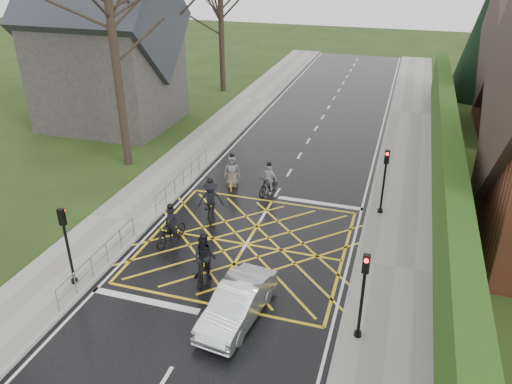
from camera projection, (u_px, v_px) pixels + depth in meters
The scene contains 21 objects.
ground at pixel (246, 244), 20.75m from camera, with size 120.00×120.00×0.00m, color black.
road at pixel (246, 244), 20.75m from camera, with size 9.00×80.00×0.01m, color black.
sidewalk_right at pixel (394, 268), 19.13m from camera, with size 3.00×80.00×0.15m, color gray.
sidewalk_left at pixel (119, 221), 22.31m from camera, with size 3.00×80.00×0.15m, color gray.
stone_wall at pixel (441, 199), 23.66m from camera, with size 0.50×38.00×0.70m, color slate.
hedge at pixel (447, 165), 22.87m from camera, with size 0.90×38.00×2.80m, color #19380F.
conifer at pixel (487, 33), 37.81m from camera, with size 4.60×4.60×10.00m.
church at pixel (106, 50), 32.34m from camera, with size 8.80×7.80×11.00m.
tree_near at pixel (110, 17), 24.68m from camera, with size 9.24×9.24×11.44m.
tree_far at pixel (220, 0), 38.72m from camera, with size 8.40×8.40×10.40m.
railing_south at pixel (99, 255), 18.65m from camera, with size 0.05×5.04×1.03m.
railing_north at pixel (183, 175), 25.04m from camera, with size 0.05×6.04×1.03m.
traffic_light_ne at pixel (384, 183), 22.23m from camera, with size 0.24×0.31×3.21m.
traffic_light_se at pixel (362, 298), 15.07m from camera, with size 0.24×0.31×3.21m.
traffic_light_sw at pixel (68, 248), 17.52m from camera, with size 0.24×0.31×3.21m.
cyclist_rear at pixel (171, 230), 20.65m from camera, with size 1.06×1.94×1.79m.
cyclist_back at pixel (204, 262), 18.30m from camera, with size 0.97×2.03×1.97m.
cyclist_mid at pixel (210, 204), 22.44m from camera, with size 1.46×2.14×1.97m.
cyclist_front at pixel (268, 182), 24.63m from camera, with size 0.98×1.76×1.70m.
cyclist_lead at pixel (232, 175), 25.37m from camera, with size 1.18×1.97×1.81m.
car at pixel (237, 303), 16.42m from camera, with size 1.34×3.83×1.26m, color silver.
Camera 1 is at (5.60, -16.62, 11.32)m, focal length 35.00 mm.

